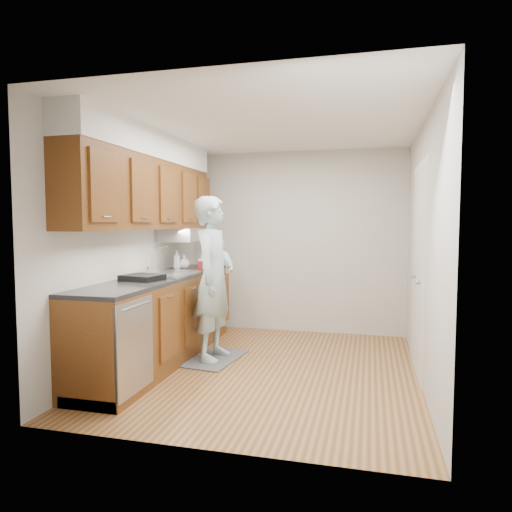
{
  "coord_description": "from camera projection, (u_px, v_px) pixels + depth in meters",
  "views": [
    {
      "loc": [
        1.01,
        -4.53,
        1.52
      ],
      "look_at": [
        -0.18,
        0.25,
        1.16
      ],
      "focal_mm": 32.0,
      "sensor_mm": 36.0,
      "label": 1
    }
  ],
  "objects": [
    {
      "name": "closet_door",
      "position": [
        418.0,
        272.0,
        4.59
      ],
      "size": [
        0.02,
        1.22,
        2.05
      ],
      "primitive_type": "cube",
      "color": "silver",
      "rests_on": "wall_right"
    },
    {
      "name": "soap_bottle_b",
      "position": [
        202.0,
        261.0,
        5.75
      ],
      "size": [
        0.09,
        0.09,
        0.19
      ],
      "primitive_type": "imported",
      "rotation": [
        0.0,
        0.0,
        -0.01
      ],
      "color": "white",
      "rests_on": "counter"
    },
    {
      "name": "wall_right",
      "position": [
        423.0,
        251.0,
        4.28
      ],
      "size": [
        0.02,
        3.5,
        2.5
      ],
      "primitive_type": "cube",
      "color": "#B4B0A8",
      "rests_on": "floor"
    },
    {
      "name": "wall_back",
      "position": [
        295.0,
        242.0,
        6.34
      ],
      "size": [
        3.0,
        0.02,
        2.5
      ],
      "primitive_type": "cube",
      "color": "#B4B0A8",
      "rests_on": "floor"
    },
    {
      "name": "soda_can",
      "position": [
        200.0,
        266.0,
        5.53
      ],
      "size": [
        0.08,
        0.08,
        0.11
      ],
      "primitive_type": "cylinder",
      "rotation": [
        0.0,
        0.0,
        0.37
      ],
      "color": "#A51C21",
      "rests_on": "counter"
    },
    {
      "name": "soap_bottle_c",
      "position": [
        184.0,
        261.0,
        5.77
      ],
      "size": [
        0.2,
        0.2,
        0.18
      ],
      "primitive_type": "imported",
      "rotation": [
        0.0,
        0.0,
        0.79
      ],
      "color": "white",
      "rests_on": "counter"
    },
    {
      "name": "floor_mat",
      "position": [
        215.0,
        359.0,
        5.08
      ],
      "size": [
        0.59,
        0.89,
        0.02
      ],
      "primitive_type": "cube",
      "rotation": [
        0.0,
        0.0,
        -0.14
      ],
      "color": "slate",
      "rests_on": "floor"
    },
    {
      "name": "soap_bottle_a",
      "position": [
        177.0,
        260.0,
        5.7
      ],
      "size": [
        0.11,
        0.11,
        0.24
      ],
      "primitive_type": "imported",
      "rotation": [
        0.0,
        0.0,
        -0.15
      ],
      "color": "white",
      "rests_on": "counter"
    },
    {
      "name": "wall_left",
      "position": [
        135.0,
        247.0,
        5.01
      ],
      "size": [
        0.02,
        3.5,
        2.5
      ],
      "primitive_type": "cube",
      "color": "#B4B0A8",
      "rests_on": "floor"
    },
    {
      "name": "counter",
      "position": [
        161.0,
        317.0,
        4.99
      ],
      "size": [
        0.64,
        2.8,
        1.3
      ],
      "color": "brown",
      "rests_on": "floor"
    },
    {
      "name": "dish_rack",
      "position": [
        142.0,
        278.0,
        4.59
      ],
      "size": [
        0.42,
        0.38,
        0.06
      ],
      "primitive_type": "cube",
      "rotation": [
        0.0,
        0.0,
        -0.2
      ],
      "color": "black",
      "rests_on": "counter"
    },
    {
      "name": "person",
      "position": [
        214.0,
        267.0,
        5.01
      ],
      "size": [
        0.5,
        0.73,
        2.03
      ],
      "primitive_type": "imported",
      "rotation": [
        0.0,
        0.0,
        1.54
      ],
      "color": "#9EBAC1",
      "rests_on": "floor_mat"
    },
    {
      "name": "floor",
      "position": [
        267.0,
        369.0,
        4.74
      ],
      "size": [
        3.5,
        3.5,
        0.0
      ],
      "primitive_type": "plane",
      "color": "#9F643C",
      "rests_on": "ground"
    },
    {
      "name": "upper_cabinets",
      "position": [
        149.0,
        183.0,
        4.96
      ],
      "size": [
        0.47,
        2.8,
        1.21
      ],
      "color": "brown",
      "rests_on": "wall_left"
    },
    {
      "name": "ceiling",
      "position": [
        268.0,
        125.0,
        4.56
      ],
      "size": [
        3.5,
        3.5,
        0.0
      ],
      "primitive_type": "plane",
      "rotation": [
        3.14,
        0.0,
        0.0
      ],
      "color": "white",
      "rests_on": "wall_left"
    }
  ]
}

